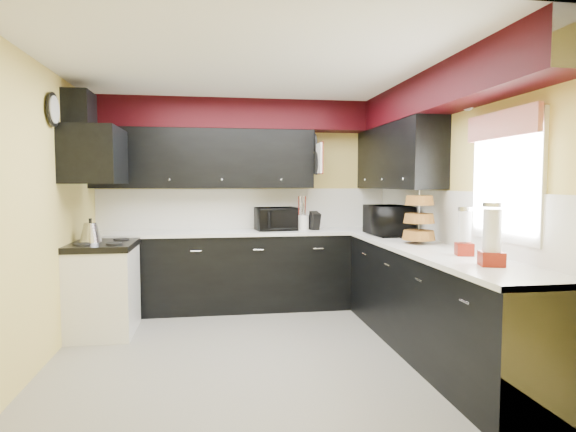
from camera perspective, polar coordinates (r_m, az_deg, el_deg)
The scene contains 35 objects.
ground at distance 4.52m, azimuth -3.36°, elevation -15.64°, with size 3.60×3.60×0.00m, color gray.
wall_back at distance 6.06m, azimuth -5.03°, elevation 1.45°, with size 3.60×0.06×2.50m, color #E0C666.
wall_right at distance 4.78m, azimuth 18.59°, elevation 0.58°, with size 0.06×3.60×2.50m, color #E0C666.
wall_left at distance 4.47m, azimuth -27.06°, elevation 0.13°, with size 0.06×3.60×2.50m, color #E0C666.
ceiling at distance 4.37m, azimuth -3.50°, elevation 16.99°, with size 3.60×3.60×0.06m, color white.
cab_back at distance 5.85m, azimuth -4.79°, elevation -6.53°, with size 3.60×0.60×0.90m, color black.
cab_right at distance 4.50m, azimuth 16.69°, elevation -9.90°, with size 0.60×3.00×0.90m, color black.
counter_back at distance 5.78m, azimuth -4.81°, elevation -1.95°, with size 3.62×0.64×0.04m, color white.
counter_right at distance 4.41m, azimuth 16.82°, elevation -3.96°, with size 0.64×3.02×0.04m, color white.
splash_back at distance 6.05m, azimuth -5.02°, elevation 0.88°, with size 3.60×0.02×0.50m, color white.
splash_right at distance 4.78m, azimuth 18.46°, elevation -0.14°, with size 0.02×3.60×0.50m, color white.
upper_back at distance 5.87m, azimuth -9.86°, elevation 6.70°, with size 2.60×0.35×0.70m, color black.
upper_right at distance 5.53m, azimuth 12.77°, elevation 6.83°, with size 0.35×1.80×0.70m, color black.
soffit_back at distance 5.93m, azimuth -4.98°, elevation 11.81°, with size 3.60×0.36×0.35m, color black.
soffit_right at distance 4.60m, azimuth 17.90°, elevation 13.91°, with size 0.36×3.24×0.35m, color black.
stove at distance 5.22m, azimuth -21.01°, elevation -8.29°, with size 0.60×0.75×0.86m, color white.
cooktop at distance 5.15m, azimuth -21.14°, elevation -3.28°, with size 0.62×0.77×0.06m, color black.
hood at distance 5.12m, azimuth -21.94°, elevation 6.64°, with size 0.50×0.78×0.55m, color black.
hood_duct at distance 5.19m, azimuth -23.49°, elevation 11.22°, with size 0.24×0.40×0.40m, color black.
window at distance 3.99m, azimuth 24.46°, elevation 4.10°, with size 0.03×0.86×0.96m, color white, non-canonical shape.
valance at distance 3.98m, azimuth 23.95°, elevation 9.89°, with size 0.04×0.88×0.20m, color red.
pan_top at distance 5.93m, azimuth 3.11°, elevation 8.65°, with size 0.03×0.22×0.40m, color black, non-canonical shape.
pan_mid at distance 5.79m, azimuth 3.36°, elevation 6.29°, with size 0.03×0.28×0.46m, color black, non-canonical shape.
pan_low at distance 6.04m, azimuth 2.84°, elevation 5.91°, with size 0.03×0.24×0.42m, color black, non-canonical shape.
cut_board at distance 5.68m, azimuth 3.72°, elevation 6.84°, with size 0.03×0.26×0.35m, color white.
baskets at distance 4.71m, azimuth 15.26°, elevation -0.26°, with size 0.27×0.27×0.50m, color brown, non-canonical shape.
clock at distance 4.73m, azimuth -26.10°, elevation 11.27°, with size 0.03×0.30×0.30m, color black, non-canonical shape.
deco_plate at distance 4.51m, azimuth 20.63°, elevation 13.09°, with size 0.03×0.24×0.24m, color white, non-canonical shape.
toaster_oven at distance 5.81m, azimuth -1.43°, elevation -0.34°, with size 0.48×0.40×0.28m, color black.
microwave at distance 5.39m, azimuth 11.88°, elevation -0.50°, with size 0.59×0.40×0.33m, color black.
utensil_crock at distance 5.88m, azimuth 1.67°, elevation -0.76°, with size 0.17×0.17×0.18m, color white.
knife_block at distance 5.86m, azimuth 3.14°, elevation -0.60°, with size 0.10×0.14×0.22m, color black.
kettle at distance 5.21m, azimuth -22.36°, elevation -1.82°, with size 0.22×0.22×0.19m, color #A5A4A9, non-canonical shape.
dispenser_a at distance 4.05m, azimuth 20.20°, elevation -1.99°, with size 0.13×0.13×0.35m, color maroon, non-canonical shape.
dispenser_b at distance 3.61m, azimuth 23.03°, elevation -2.16°, with size 0.16×0.16×0.42m, color #5C0E0A, non-canonical shape.
Camera 1 is at (-0.40, -4.24, 1.52)m, focal length 30.00 mm.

